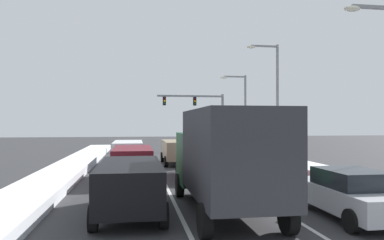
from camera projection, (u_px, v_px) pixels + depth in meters
ground_plane at (196, 179)px, 19.02m from camera, size 120.00×120.00×0.00m
lane_stripe_between_right_lane_and_center_lane at (213, 170)px, 22.81m from camera, size 0.14×39.29×0.01m
lane_stripe_between_center_lane_and_left_lane at (159, 171)px, 22.29m from camera, size 0.14×39.29×0.01m
snow_bank_right_shoulder at (293, 165)px, 23.62m from camera, size 2.18×39.29×0.46m
snow_bank_left_shoulder at (69, 169)px, 21.48m from camera, size 2.16×39.29×0.49m
sedan_silver_right_lane_nearest at (350, 193)px, 11.37m from camera, size 2.00×4.50×1.51m
suv_red_right_lane_second at (264, 162)px, 18.27m from camera, size 2.16×4.90×1.67m
sedan_gray_right_lane_third at (238, 156)px, 24.19m from camera, size 2.00×4.50×1.51m
box_truck_center_lane_nearest at (225, 155)px, 11.85m from camera, size 2.53×7.20×3.36m
sedan_navy_center_lane_second at (198, 164)px, 19.57m from camera, size 2.00×4.50×1.51m
suv_tan_center_lane_third at (177, 150)px, 26.13m from camera, size 2.16×4.90×1.67m
suv_black_left_lane_nearest at (130, 183)px, 11.69m from camera, size 2.16×4.90×1.67m
suv_maroon_left_lane_second at (133, 160)px, 18.95m from camera, size 2.16×4.90×1.67m
suv_white_left_lane_third at (128, 151)px, 25.16m from camera, size 2.16×4.90×1.67m
traffic_light_gantry at (202, 109)px, 40.87m from camera, size 7.54×0.47×6.20m
street_lamp_right_mid at (274, 92)px, 29.07m from camera, size 2.66×0.36×9.22m
street_lamp_right_far at (242, 106)px, 36.04m from camera, size 2.66×0.36×7.67m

